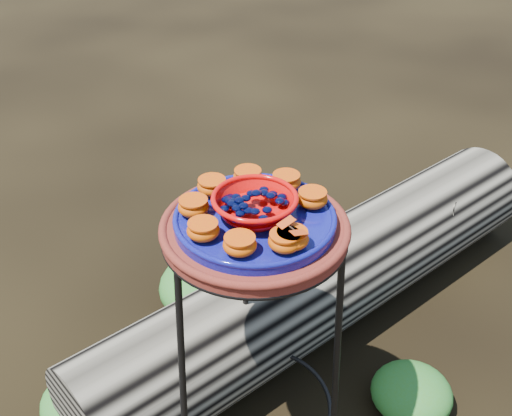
{
  "coord_description": "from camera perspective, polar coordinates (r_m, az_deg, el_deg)",
  "views": [
    {
      "loc": [
        -0.14,
        -1.11,
        1.52
      ],
      "look_at": [
        0.0,
        0.0,
        0.77
      ],
      "focal_mm": 45.0,
      "sensor_mm": 36.0,
      "label": 1
    }
  ],
  "objects": [
    {
      "name": "orange_half_3",
      "position": [
        1.45,
        -0.73,
        2.77
      ],
      "size": [
        0.07,
        0.07,
        0.04
      ],
      "primitive_type": "ellipsoid",
      "color": "#B43505",
      "rests_on": "cobalt_plate"
    },
    {
      "name": "glass_gems",
      "position": [
        1.32,
        -0.11,
        1.42
      ],
      "size": [
        0.13,
        0.13,
        0.02
      ],
      "primitive_type": null,
      "color": "black",
      "rests_on": "red_bowl"
    },
    {
      "name": "orange_half_2",
      "position": [
        1.44,
        2.7,
        2.37
      ],
      "size": [
        0.07,
        0.07,
        0.04
      ],
      "primitive_type": "ellipsoid",
      "color": "#B43505",
      "rests_on": "cobalt_plate"
    },
    {
      "name": "orange_half_5",
      "position": [
        1.35,
        -5.57,
        0.11
      ],
      "size": [
        0.07,
        0.07,
        0.04
      ],
      "primitive_type": "ellipsoid",
      "color": "#B43505",
      "rests_on": "cobalt_plate"
    },
    {
      "name": "orange_half_6",
      "position": [
        1.28,
        -4.72,
        -1.99
      ],
      "size": [
        0.07,
        0.07,
        0.04
      ],
      "primitive_type": "ellipsoid",
      "color": "#B43505",
      "rests_on": "cobalt_plate"
    },
    {
      "name": "foliage_right",
      "position": [
        1.97,
        13.67,
        -15.6
      ],
      "size": [
        0.23,
        0.23,
        0.12
      ],
      "primitive_type": "ellipsoid",
      "color": "#28702F",
      "rests_on": "ground"
    },
    {
      "name": "butterfly",
      "position": [
        1.24,
        3.26,
        -1.83
      ],
      "size": [
        0.09,
        0.08,
        0.01
      ],
      "primitive_type": null,
      "rotation": [
        0.0,
        0.0,
        0.46
      ],
      "color": "#BC3A0F",
      "rests_on": "orange_half_0"
    },
    {
      "name": "plant_stand",
      "position": [
        1.62,
        -0.09,
        -12.61
      ],
      "size": [
        0.44,
        0.44,
        0.7
      ],
      "primitive_type": null,
      "color": "black",
      "rests_on": "ground"
    },
    {
      "name": "driftwood_log",
      "position": [
        2.11,
        6.13,
        -6.38
      ],
      "size": [
        1.74,
        1.36,
        0.33
      ],
      "primitive_type": null,
      "rotation": [
        0.0,
        0.0,
        0.58
      ],
      "color": "black",
      "rests_on": "ground"
    },
    {
      "name": "orange_half_4",
      "position": [
        1.42,
        -3.93,
        1.93
      ],
      "size": [
        0.07,
        0.07,
        0.04
      ],
      "primitive_type": "ellipsoid",
      "color": "#B43505",
      "rests_on": "cobalt_plate"
    },
    {
      "name": "red_bowl",
      "position": [
        1.34,
        -0.11,
        0.15
      ],
      "size": [
        0.17,
        0.17,
        0.05
      ],
      "primitive_type": null,
      "color": "red",
      "rests_on": "cobalt_plate"
    },
    {
      "name": "orange_half_8",
      "position": [
        1.25,
        2.58,
        -2.99
      ],
      "size": [
        0.07,
        0.07,
        0.04
      ],
      "primitive_type": "ellipsoid",
      "color": "#B43505",
      "rests_on": "cobalt_plate"
    },
    {
      "name": "orange_half_1",
      "position": [
        1.38,
        5.03,
        0.83
      ],
      "size": [
        0.07,
        0.07,
        0.04
      ],
      "primitive_type": "ellipsoid",
      "color": "#B43505",
      "rests_on": "cobalt_plate"
    },
    {
      "name": "foliage_back",
      "position": [
        2.21,
        -4.1,
        -6.79
      ],
      "size": [
        0.35,
        0.35,
        0.17
      ],
      "primitive_type": "ellipsoid",
      "color": "#28702F",
      "rests_on": "ground"
    },
    {
      "name": "foliage_left",
      "position": [
        1.95,
        -15.04,
        -16.2
      ],
      "size": [
        0.25,
        0.25,
        0.12
      ],
      "primitive_type": "ellipsoid",
      "color": "#28702F",
      "rests_on": "ground"
    },
    {
      "name": "orange_half_0",
      "position": [
        1.26,
        3.23,
        -2.75
      ],
      "size": [
        0.07,
        0.07,
        0.04
      ],
      "primitive_type": "ellipsoid",
      "color": "#B43505",
      "rests_on": "cobalt_plate"
    },
    {
      "name": "terracotta_saucer",
      "position": [
        1.38,
        -0.11,
        -2.04
      ],
      "size": [
        0.4,
        0.4,
        0.03
      ],
      "primitive_type": "cylinder",
      "color": "#5E1C0F",
      "rests_on": "plant_stand"
    },
    {
      "name": "cobalt_plate",
      "position": [
        1.36,
        -0.11,
        -1.09
      ],
      "size": [
        0.34,
        0.34,
        0.02
      ],
      "primitive_type": "cylinder",
      "color": "#050059",
      "rests_on": "terracotta_saucer"
    },
    {
      "name": "orange_half_7",
      "position": [
        1.24,
        -1.45,
        -3.29
      ],
      "size": [
        0.07,
        0.07,
        0.04
      ],
      "primitive_type": "ellipsoid",
      "color": "#B43505",
      "rests_on": "cobalt_plate"
    }
  ]
}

